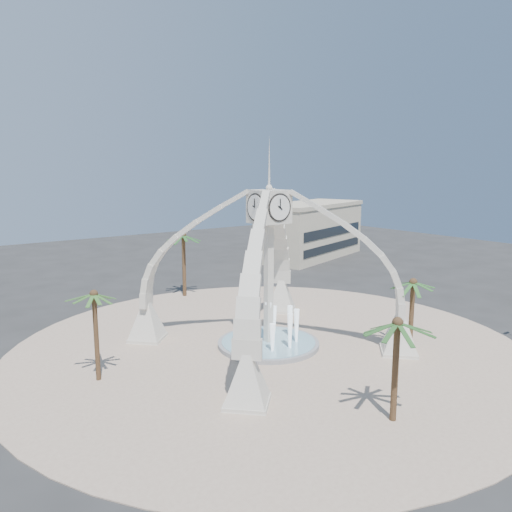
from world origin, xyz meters
TOP-DOWN VIEW (x-y plane):
  - ground at (0.00, 0.00)m, footprint 140.00×140.00m
  - plaza at (0.00, 0.00)m, footprint 40.00×40.00m
  - clock_tower at (-0.00, -0.00)m, footprint 17.94×17.94m
  - fountain at (0.00, 0.00)m, footprint 8.00×8.00m
  - building_ne at (30.00, 28.00)m, footprint 21.87×14.17m
  - palm_east at (8.23, -7.21)m, footprint 5.06×5.06m
  - palm_west at (-13.03, 1.58)m, footprint 3.83×3.83m
  - palm_north at (2.17, 17.87)m, footprint 4.99×4.99m
  - palm_south at (-1.64, -13.46)m, footprint 4.04×4.04m

SIDE VIEW (x-z plane):
  - ground at x=0.00m, z-range 0.00..0.00m
  - plaza at x=0.00m, z-range 0.00..0.06m
  - fountain at x=0.00m, z-range -1.52..2.10m
  - building_ne at x=30.00m, z-range 0.01..8.61m
  - palm_east at x=8.23m, z-range 2.28..8.42m
  - palm_south at x=-1.64m, z-range 2.41..8.83m
  - palm_west at x=-13.03m, z-range 2.54..9.09m
  - clock_tower at x=0.00m, z-range -1.66..14.64m
  - palm_north at x=2.17m, z-range 2.88..10.45m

